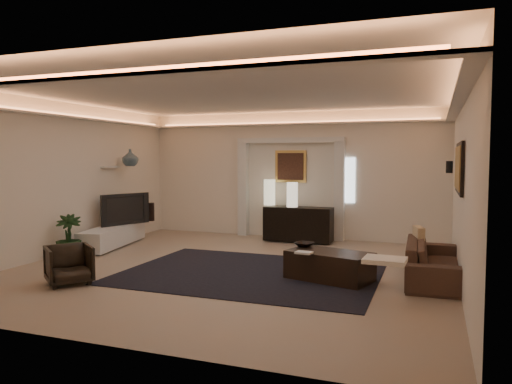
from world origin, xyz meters
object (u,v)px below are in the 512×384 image
(console, at_px, (298,224))
(sofa, at_px, (434,261))
(coffee_table, at_px, (329,267))
(armchair, at_px, (69,265))

(console, distance_m, sofa, 3.80)
(console, distance_m, coffee_table, 3.35)
(console, height_order, armchair, console)
(console, relative_size, armchair, 2.37)
(console, relative_size, sofa, 0.74)
(console, bearing_deg, armchair, -115.16)
(sofa, xyz_separation_m, armchair, (-5.01, -2.06, -0.01))
(sofa, distance_m, armchair, 5.42)
(console, xyz_separation_m, sofa, (2.80, -2.56, -0.11))
(console, bearing_deg, sofa, -41.96)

